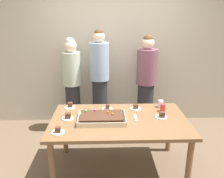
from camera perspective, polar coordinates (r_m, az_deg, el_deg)
The scene contains 16 objects.
ground_plane at distance 3.31m, azimuth 1.68°, elevation -19.07°, with size 12.00×12.00×0.00m, color brown.
interior_back_panel at distance 4.26m, azimuth 0.58°, elevation 11.47°, with size 8.00×0.12×3.00m, color beige.
party_table at distance 2.96m, azimuth 1.80°, elevation -8.87°, with size 1.71×1.01×0.74m.
sheet_cake at distance 2.88m, azimuth -2.52°, elevation -7.05°, with size 0.58×0.39×0.10m.
plated_slice_near_left at distance 3.02m, azimuth 12.11°, elevation -6.43°, with size 0.15×0.15×0.08m.
plated_slice_near_right at distance 3.20m, azimuth -1.16°, elevation -4.70°, with size 0.15×0.15×0.07m.
plated_slice_far_left at distance 2.97m, azimuth -10.79°, elevation -6.78°, with size 0.15×0.15×0.08m.
plated_slice_far_right at distance 3.22m, azimuth 5.88°, elevation -4.57°, with size 0.15×0.15×0.06m.
plated_slice_center_front at distance 3.30m, azimuth -10.32°, elevation -4.16°, with size 0.15×0.15×0.07m.
plated_slice_center_back at distance 2.67m, azimuth -13.21°, elevation -10.09°, with size 0.15×0.15×0.07m.
drink_cup_nearest at distance 3.33m, azimuth 11.90°, elevation -3.59°, with size 0.07×0.07×0.10m, color white.
drink_cup_middle at distance 3.20m, azimuth 12.43°, elevation -4.53°, with size 0.07×0.07×0.10m, color red.
cake_server_utensil at distance 2.96m, azimuth 5.85°, elevation -7.08°, with size 0.03×0.20×0.01m, color silver.
person_serving_front at distance 3.98m, azimuth -3.06°, elevation 2.44°, with size 0.33×0.33×1.77m.
person_green_shirt_behind at distance 4.02m, azimuth 8.42°, elevation 1.62°, with size 0.35×0.35×1.67m.
person_striped_tie_right at distance 4.04m, azimuth -9.79°, elevation 1.56°, with size 0.31×0.31×1.63m.
Camera 1 is at (-0.17, -2.62, 2.02)m, focal length 37.07 mm.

